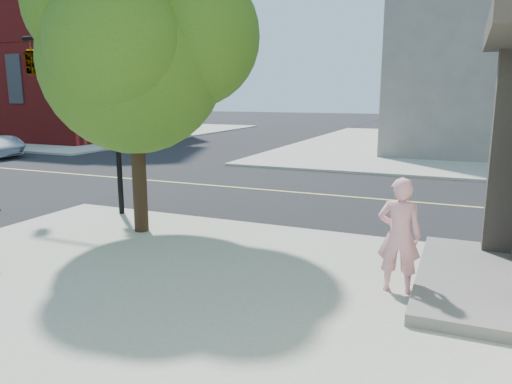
% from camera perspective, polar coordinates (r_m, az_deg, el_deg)
% --- Properties ---
extents(ground, '(140.00, 140.00, 0.00)m').
position_cam_1_polar(ground, '(14.32, -16.42, -2.15)').
color(ground, black).
rests_on(ground, ground).
extents(road_ew, '(140.00, 9.00, 0.01)m').
position_cam_1_polar(road_ew, '(17.93, -7.30, 0.93)').
color(road_ew, black).
rests_on(road_ew, ground).
extents(sidewalk_nw, '(26.00, 25.00, 0.12)m').
position_cam_1_polar(sidewalk_nw, '(45.47, -21.77, 6.63)').
color(sidewalk_nw, '#9C9E8D').
rests_on(sidewalk_nw, ground).
extents(church, '(15.20, 12.00, 14.40)m').
position_cam_1_polar(church, '(40.95, -22.99, 16.10)').
color(church, maroon).
rests_on(church, sidewalk_nw).
extents(man_on_phone, '(0.70, 0.48, 1.86)m').
position_cam_1_polar(man_on_phone, '(8.06, 16.37, -4.87)').
color(man_on_phone, pink).
rests_on(man_on_phone, sidewalk_se).
extents(street_tree, '(4.98, 4.53, 6.61)m').
position_cam_1_polar(street_tree, '(11.25, -13.70, 16.93)').
color(street_tree, black).
rests_on(street_tree, sidewalk_se).
extents(signal_pole, '(4.26, 0.48, 4.81)m').
position_cam_1_polar(signal_pole, '(14.71, -23.63, 13.64)').
color(signal_pole, black).
rests_on(signal_pole, sidewalk_se).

